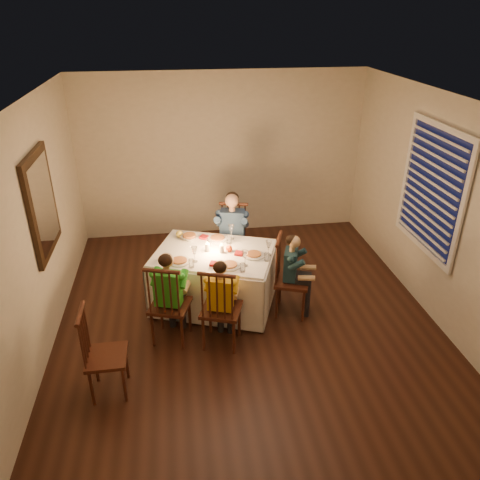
{
  "coord_description": "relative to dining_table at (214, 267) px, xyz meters",
  "views": [
    {
      "loc": [
        -0.76,
        -4.69,
        3.44
      ],
      "look_at": [
        -0.06,
        0.15,
        0.98
      ],
      "focal_mm": 35.0,
      "sensor_mm": 36.0,
      "label": 1
    }
  ],
  "objects": [
    {
      "name": "ground",
      "position": [
        0.35,
        -0.33,
        -0.53
      ],
      "size": [
        5.0,
        5.0,
        0.0
      ],
      "primitive_type": "plane",
      "color": "black",
      "rests_on": "ground"
    },
    {
      "name": "wall_left",
      "position": [
        -1.9,
        -0.33,
        0.77
      ],
      "size": [
        0.02,
        5.0,
        2.6
      ],
      "primitive_type": "cube",
      "color": "beige",
      "rests_on": "ground"
    },
    {
      "name": "wall_right",
      "position": [
        2.6,
        -0.33,
        0.77
      ],
      "size": [
        0.02,
        5.0,
        2.6
      ],
      "primitive_type": "cube",
      "color": "beige",
      "rests_on": "ground"
    },
    {
      "name": "wall_back",
      "position": [
        0.35,
        2.17,
        0.77
      ],
      "size": [
        4.5,
        0.02,
        2.6
      ],
      "primitive_type": "cube",
      "color": "beige",
      "rests_on": "ground"
    },
    {
      "name": "ceiling",
      "position": [
        0.35,
        -0.33,
        2.07
      ],
      "size": [
        5.0,
        5.0,
        0.0
      ],
      "primitive_type": "plane",
      "color": "white",
      "rests_on": "wall_back"
    },
    {
      "name": "dining_table",
      "position": [
        0.0,
        0.0,
        0.0
      ],
      "size": [
        1.71,
        1.47,
        0.72
      ],
      "rotation": [
        0.0,
        0.0,
        -0.35
      ],
      "color": "white",
      "rests_on": "ground"
    },
    {
      "name": "chair_adult",
      "position": [
        0.32,
        0.71,
        -0.53
      ],
      "size": [
        0.51,
        0.49,
        1.02
      ],
      "primitive_type": null,
      "rotation": [
        0.0,
        0.0,
        -0.25
      ],
      "color": "#36180E",
      "rests_on": "ground"
    },
    {
      "name": "chair_near_left",
      "position": [
        -0.56,
        -0.64,
        -0.53
      ],
      "size": [
        0.52,
        0.51,
        1.02
      ],
      "primitive_type": null,
      "rotation": [
        0.0,
        0.0,
        2.83
      ],
      "color": "#36180E",
      "rests_on": "ground"
    },
    {
      "name": "chair_near_right",
      "position": [
        -0.0,
        -0.8,
        -0.53
      ],
      "size": [
        0.53,
        0.51,
        1.02
      ],
      "primitive_type": null,
      "rotation": [
        0.0,
        0.0,
        2.82
      ],
      "color": "#36180E",
      "rests_on": "ground"
    },
    {
      "name": "chair_end",
      "position": [
        0.92,
        -0.32,
        -0.53
      ],
      "size": [
        0.52,
        0.53,
        1.02
      ],
      "primitive_type": null,
      "rotation": [
        0.0,
        0.0,
        1.23
      ],
      "color": "#36180E",
      "rests_on": "ground"
    },
    {
      "name": "chair_extra",
      "position": [
        -1.17,
        -1.38,
        -0.53
      ],
      "size": [
        0.38,
        0.4,
        0.97
      ],
      "primitive_type": null,
      "rotation": [
        0.0,
        0.0,
        1.57
      ],
      "color": "#36180E",
      "rests_on": "ground"
    },
    {
      "name": "adult",
      "position": [
        0.32,
        0.71,
        -0.53
      ],
      "size": [
        0.53,
        0.5,
        1.22
      ],
      "primitive_type": null,
      "rotation": [
        0.0,
        0.0,
        -0.25
      ],
      "color": "#324E7E",
      "rests_on": "ground"
    },
    {
      "name": "child_green",
      "position": [
        -0.56,
        -0.64,
        -0.53
      ],
      "size": [
        0.47,
        0.45,
        1.12
      ],
      "primitive_type": null,
      "rotation": [
        0.0,
        0.0,
        2.83
      ],
      "color": "green",
      "rests_on": "ground"
    },
    {
      "name": "child_yellow",
      "position": [
        -0.0,
        -0.8,
        -0.53
      ],
      "size": [
        0.44,
        0.42,
        1.07
      ],
      "primitive_type": null,
      "rotation": [
        0.0,
        0.0,
        2.82
      ],
      "color": "gold",
      "rests_on": "ground"
    },
    {
      "name": "child_teal",
      "position": [
        0.92,
        -0.32,
        -0.53
      ],
      "size": [
        0.42,
        0.44,
        1.06
      ],
      "primitive_type": null,
      "rotation": [
        0.0,
        0.0,
        1.23
      ],
      "color": "#19343E",
      "rests_on": "ground"
    },
    {
      "name": "setting_adult",
      "position": [
        0.08,
        0.33,
        0.23
      ],
      "size": [
        0.33,
        0.33,
        0.02
      ],
      "primitive_type": "cylinder",
      "rotation": [
        0.0,
        0.0,
        -0.35
      ],
      "color": "silver",
      "rests_on": "dining_table"
    },
    {
      "name": "setting_green",
      "position": [
        -0.42,
        -0.2,
        0.23
      ],
      "size": [
        0.33,
        0.33,
        0.02
      ],
      "primitive_type": "cylinder",
      "rotation": [
        0.0,
        0.0,
        -0.35
      ],
      "color": "silver",
      "rests_on": "dining_table"
    },
    {
      "name": "setting_yellow",
      "position": [
        0.15,
        -0.38,
        0.23
      ],
      "size": [
        0.33,
        0.33,
        0.02
      ],
      "primitive_type": "cylinder",
      "rotation": [
        0.0,
        0.0,
        -0.35
      ],
      "color": "silver",
      "rests_on": "dining_table"
    },
    {
      "name": "setting_teal",
      "position": [
        0.47,
        -0.17,
        0.23
      ],
      "size": [
        0.33,
        0.33,
        0.02
      ],
      "primitive_type": "cylinder",
      "rotation": [
        0.0,
        0.0,
        -0.35
      ],
      "color": "silver",
      "rests_on": "dining_table"
    },
    {
      "name": "candle_left",
      "position": [
        -0.07,
        0.03,
        0.27
      ],
      "size": [
        0.06,
        0.06,
        0.1
      ],
      "primitive_type": "cylinder",
      "color": "silver",
      "rests_on": "dining_table"
    },
    {
      "name": "candle_right",
      "position": [
        0.09,
        -0.03,
        0.27
      ],
      "size": [
        0.06,
        0.06,
        0.1
      ],
      "primitive_type": "cylinder",
      "color": "silver",
      "rests_on": "dining_table"
    },
    {
      "name": "squash",
      "position": [
        -0.4,
        0.47,
        0.26
      ],
      "size": [
        0.09,
        0.09,
        0.09
      ],
      "primitive_type": "sphere",
      "color": "gold",
      "rests_on": "dining_table"
    },
    {
      "name": "orange_fruit",
      "position": [
        0.19,
        -0.02,
        0.26
      ],
      "size": [
        0.08,
        0.08,
        0.08
      ],
      "primitive_type": "sphere",
      "color": "#FF5515",
      "rests_on": "dining_table"
    },
    {
      "name": "serving_bowl",
      "position": [
        -0.27,
        0.38,
        0.24
      ],
      "size": [
        0.29,
        0.29,
        0.05
      ],
      "primitive_type": "imported",
      "rotation": [
        0.0,
        0.0,
        -0.72
      ],
      "color": "silver",
      "rests_on": "dining_table"
    },
    {
      "name": "wall_mirror",
      "position": [
        -1.86,
        -0.03,
        0.97
      ],
      "size": [
        0.06,
        0.95,
        1.15
      ],
      "color": "black",
      "rests_on": "wall_left"
    },
    {
      "name": "window_blinds",
      "position": [
        2.56,
        -0.23,
        0.97
      ],
      "size": [
        0.07,
        1.34,
        1.54
      ],
      "color": "#0C1133",
      "rests_on": "wall_right"
    }
  ]
}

